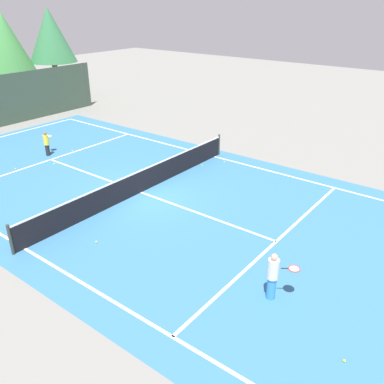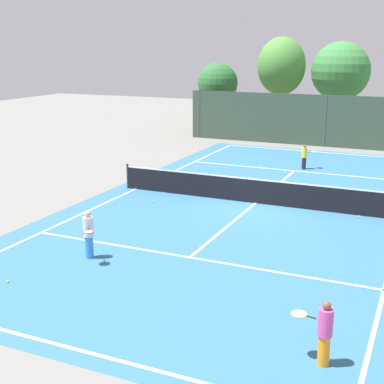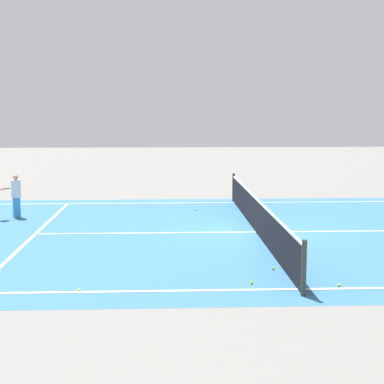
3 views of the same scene
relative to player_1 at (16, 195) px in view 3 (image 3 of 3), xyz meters
name	(u,v)px [view 3 (image 3 of 3)]	position (x,y,z in m)	size (l,w,h in m)	color
ground_plane	(256,232)	(2.71, 7.62, -0.75)	(80.00, 80.00, 0.00)	slate
court_surface	(256,232)	(2.71, 7.62, -0.75)	(13.00, 25.00, 0.01)	teal
tennis_net	(257,215)	(2.71, 7.62, -0.24)	(11.90, 0.10, 1.10)	#333833
player_1	(16,195)	(0.00, 0.00, 0.00)	(0.70, 0.84, 1.44)	#388CD8
tennis_ball_0	(79,290)	(8.17, 3.29, -0.72)	(0.07, 0.07, 0.07)	#CCE533
tennis_ball_1	(257,212)	(-0.53, 8.15, -0.72)	(0.07, 0.07, 0.07)	#CCE533
tennis_ball_2	(273,268)	(6.76, 7.38, -0.72)	(0.07, 0.07, 0.07)	#CCE533
tennis_ball_4	(251,283)	(7.81, 6.74, -0.72)	(0.07, 0.07, 0.07)	#CCE533
tennis_ball_7	(195,210)	(-1.09, 6.02, -0.72)	(0.07, 0.07, 0.07)	#CCE533
tennis_ball_8	(339,285)	(8.06, 8.49, -0.72)	(0.07, 0.07, 0.07)	#CCE533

